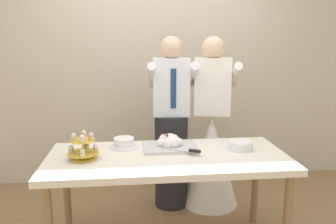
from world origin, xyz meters
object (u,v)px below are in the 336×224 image
dessert_table (168,164)px  cupcake_stand (83,148)px  plate_stack (240,145)px  person_bride (211,148)px  main_cake_tray (170,144)px  person_groom (171,133)px  round_cake (124,143)px

dessert_table → cupcake_stand: cupcake_stand is taller
plate_stack → person_bride: person_bride is taller
main_cake_tray → person_bride: bearing=50.5°
person_groom → cupcake_stand: bearing=-134.2°
plate_stack → person_bride: 0.69m
cupcake_stand → plate_stack: bearing=4.7°
plate_stack → round_cake: bearing=170.1°
plate_stack → person_groom: bearing=126.0°
main_cake_tray → round_cake: (-0.37, 0.08, -0.01)m
dessert_table → main_cake_tray: size_ratio=4.29×
plate_stack → round_cake: (-0.91, 0.16, 0.00)m
round_cake → main_cake_tray: bearing=-12.4°
cupcake_stand → plate_stack: (1.20, 0.10, -0.05)m
cupcake_stand → person_bride: person_bride is taller
plate_stack → round_cake: 0.93m
person_groom → person_bride: (0.39, -0.00, -0.16)m
cupcake_stand → round_cake: (0.29, 0.26, -0.05)m
main_cake_tray → person_bride: person_bride is taller
main_cake_tray → person_groom: 0.58m
round_cake → person_groom: person_groom is taller
dessert_table → main_cake_tray: bearing=76.9°
dessert_table → person_bride: 0.89m
main_cake_tray → person_groom: (0.08, 0.57, -0.07)m
cupcake_stand → person_groom: person_groom is taller
dessert_table → plate_stack: plate_stack is taller
person_bride → round_cake: bearing=-149.8°
dessert_table → person_groom: size_ratio=1.08×
plate_stack → round_cake: round_cake is taller
person_groom → plate_stack: bearing=-54.0°
main_cake_tray → person_groom: bearing=82.5°
round_cake → cupcake_stand: bearing=-137.9°
plate_stack → person_groom: person_groom is taller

